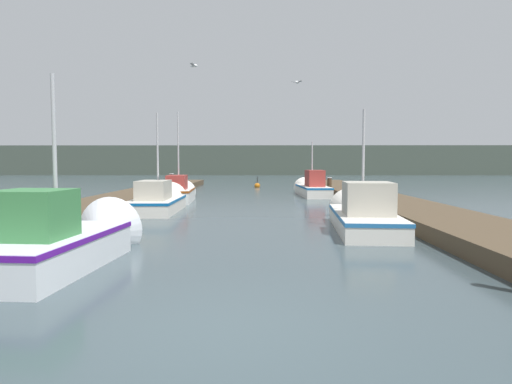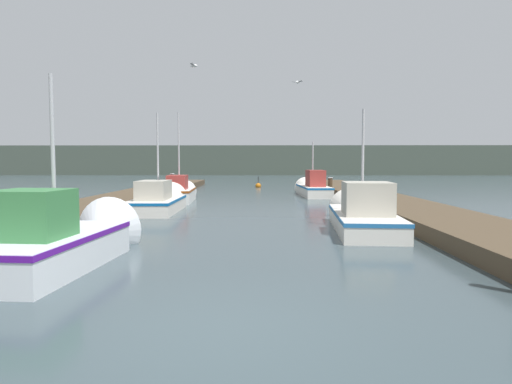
# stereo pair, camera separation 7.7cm
# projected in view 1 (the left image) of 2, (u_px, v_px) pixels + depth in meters

# --- Properties ---
(ground_plane) EXTENTS (200.00, 200.00, 0.00)m
(ground_plane) POSITION_uv_depth(u_px,v_px,m) (219.00, 332.00, 5.49)
(ground_plane) COLOR #38474C
(dock_left) EXTENTS (2.83, 40.00, 0.42)m
(dock_left) POSITION_uv_depth(u_px,v_px,m) (120.00, 201.00, 21.51)
(dock_left) COLOR #4C3D2B
(dock_left) RESTS_ON ground_plane
(dock_right) EXTENTS (2.83, 40.00, 0.42)m
(dock_right) POSITION_uv_depth(u_px,v_px,m) (382.00, 201.00, 21.37)
(dock_right) COLOR #4C3D2B
(dock_right) RESTS_ON ground_plane
(distant_shore_ridge) EXTENTS (120.00, 16.00, 4.56)m
(distant_shore_ridge) POSITION_uv_depth(u_px,v_px,m) (258.00, 160.00, 77.37)
(distant_shore_ridge) COLOR #424C42
(distant_shore_ridge) RESTS_ON ground_plane
(fishing_boat_0) EXTENTS (2.03, 4.97, 4.21)m
(fishing_boat_0) POSITION_uv_depth(u_px,v_px,m) (66.00, 240.00, 9.23)
(fishing_boat_0) COLOR silver
(fishing_boat_0) RESTS_ON ground_plane
(fishing_boat_1) EXTENTS (2.09, 6.26, 4.15)m
(fishing_boat_1) POSITION_uv_depth(u_px,v_px,m) (361.00, 213.00, 14.27)
(fishing_boat_1) COLOR silver
(fishing_boat_1) RESTS_ON ground_plane
(fishing_boat_2) EXTENTS (1.85, 5.31, 4.60)m
(fishing_boat_2) POSITION_uv_depth(u_px,v_px,m) (160.00, 201.00, 19.17)
(fishing_boat_2) COLOR silver
(fishing_boat_2) RESTS_ON ground_plane
(fishing_boat_3) EXTENTS (1.71, 4.75, 4.96)m
(fishing_boat_3) POSITION_uv_depth(u_px,v_px,m) (179.00, 192.00, 23.78)
(fishing_boat_3) COLOR silver
(fishing_boat_3) RESTS_ON ground_plane
(fishing_boat_4) EXTENTS (1.75, 6.29, 3.64)m
(fishing_boat_4) POSITION_uv_depth(u_px,v_px,m) (311.00, 188.00, 27.99)
(fishing_boat_4) COLOR silver
(fishing_boat_4) RESTS_ON ground_plane
(mooring_piling_0) EXTENTS (0.33, 0.33, 1.04)m
(mooring_piling_0) POSITION_uv_depth(u_px,v_px,m) (329.00, 185.00, 29.44)
(mooring_piling_0) COLOR #473523
(mooring_piling_0) RESTS_ON ground_plane
(mooring_piling_2) EXTENTS (0.25, 0.25, 1.36)m
(mooring_piling_2) POSITION_uv_depth(u_px,v_px,m) (172.00, 185.00, 27.00)
(mooring_piling_2) COLOR #473523
(mooring_piling_2) RESTS_ON ground_plane
(mooring_piling_3) EXTENTS (0.24, 0.24, 1.10)m
(mooring_piling_3) POSITION_uv_depth(u_px,v_px,m) (173.00, 187.00, 27.05)
(mooring_piling_3) COLOR #473523
(mooring_piling_3) RESTS_ON ground_plane
(channel_buoy) EXTENTS (0.45, 0.45, 0.95)m
(channel_buoy) POSITION_uv_depth(u_px,v_px,m) (257.00, 186.00, 36.62)
(channel_buoy) COLOR #BF6513
(channel_buoy) RESTS_ON ground_plane
(seagull_lead) EXTENTS (0.30, 0.56, 0.12)m
(seagull_lead) POSITION_uv_depth(u_px,v_px,m) (194.00, 66.00, 16.81)
(seagull_lead) COLOR white
(seagull_1) EXTENTS (0.52, 0.42, 0.12)m
(seagull_1) POSITION_uv_depth(u_px,v_px,m) (297.00, 82.00, 20.86)
(seagull_1) COLOR white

